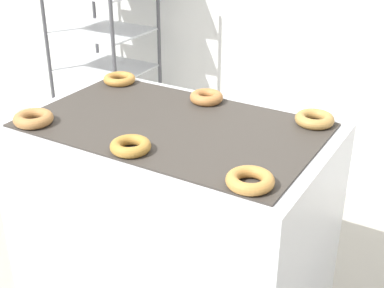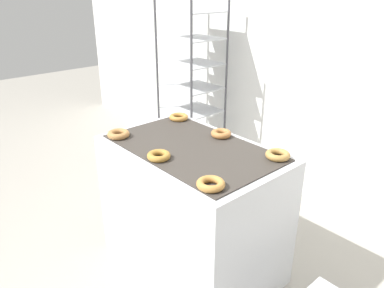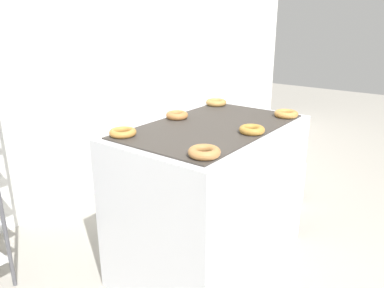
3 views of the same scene
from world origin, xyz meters
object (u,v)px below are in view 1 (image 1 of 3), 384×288
donut_near_left (33,119)px  donut_far_left (119,79)px  fryer_machine (174,226)px  donut_near_right (250,180)px  donut_near_center (130,146)px  donut_far_right (315,119)px  baking_rack_cart (103,31)px  donut_far_center (206,97)px

donut_near_left → donut_far_left: bearing=90.2°
fryer_machine → donut_far_left: 0.74m
donut_near_left → donut_near_right: bearing=-0.3°
donut_near_center → donut_far_right: (0.48, 0.55, 0.00)m
donut_near_left → donut_far_right: donut_near_left is taller
donut_far_right → donut_near_left: bearing=-149.6°
baking_rack_cart → donut_near_center: 1.79m
donut_near_right → donut_far_right: (0.01, 0.56, 0.00)m
baking_rack_cart → donut_near_right: 2.14m
donut_near_left → donut_near_center: donut_near_left is taller
donut_near_left → donut_near_right: size_ratio=1.01×
baking_rack_cart → donut_near_left: baking_rack_cart is taller
donut_far_right → donut_far_left: bearing=-179.6°
fryer_machine → donut_near_right: donut_near_right is taller
baking_rack_cart → donut_near_right: bearing=-38.7°
fryer_machine → donut_far_left: size_ratio=8.22×
donut_near_center → donut_far_right: 0.73m
donut_far_left → donut_far_center: bearing=-0.4°
baking_rack_cart → donut_near_right: baking_rack_cart is taller
fryer_machine → donut_near_left: (-0.47, -0.27, 0.50)m
donut_far_left → donut_far_center: 0.47m
donut_near_left → donut_near_center: 0.46m
donut_near_right → donut_far_right: 0.56m
donut_near_center → donut_far_right: donut_far_right is taller
donut_near_left → donut_far_center: (0.47, 0.54, -0.00)m
donut_near_center → donut_far_left: 0.72m
fryer_machine → donut_far_left: donut_far_left is taller
donut_far_right → donut_near_center: bearing=-130.9°
fryer_machine → donut_near_left: bearing=-149.9°
donut_near_left → donut_near_right: 0.93m
donut_near_right → donut_far_left: (-0.93, 0.55, -0.00)m
donut_far_left → donut_near_left: bearing=-89.8°
donut_near_right → donut_far_left: bearing=149.4°
fryer_machine → donut_far_center: bearing=90.2°
donut_far_center → donut_far_right: donut_far_center is taller
fryer_machine → donut_far_right: donut_far_right is taller
donut_far_center → donut_far_right: 0.47m
donut_near_center → donut_far_center: 0.54m
fryer_machine → donut_far_right: bearing=30.8°
fryer_machine → donut_far_center: size_ratio=8.62×
donut_far_left → donut_far_center: (0.47, -0.00, 0.00)m
donut_near_right → donut_far_center: (-0.46, 0.55, 0.00)m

